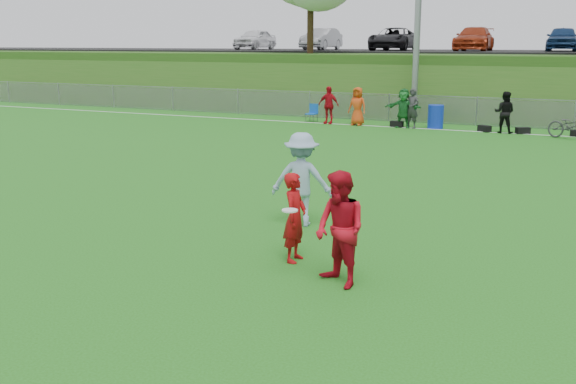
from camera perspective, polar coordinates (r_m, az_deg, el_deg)
The scene contains 15 objects.
ground at distance 10.86m, azimuth 1.68°, elevation -6.44°, with size 120.00×120.00×0.00m, color #235F14.
sideline_far at distance 27.99m, azimuth 15.78°, elevation 5.23°, with size 60.00×0.10×0.01m, color white.
fence at distance 29.88m, azimuth 16.42°, elevation 6.91°, with size 58.00×0.06×1.30m.
berm at distance 40.72m, azimuth 18.63°, elevation 9.51°, with size 120.00×18.00×3.00m, color #265518.
parking_lot at distance 42.66m, azimuth 19.05°, elevation 11.71°, with size 120.00×12.00×0.10m, color black.
car_row at distance 41.78m, azimuth 17.37°, elevation 12.87°, with size 32.04×5.18×1.44m.
spectator_row at distance 28.42m, azimuth 10.18°, elevation 7.35°, with size 8.59×0.72×1.69m.
gear_bags at distance 27.96m, azimuth 17.74°, elevation 5.35°, with size 7.83×0.57×0.26m.
player_red_left at distance 10.81m, azimuth 0.61°, elevation -2.27°, with size 0.56×0.37×1.53m, color #A20B0E.
player_red_center at distance 9.71m, azimuth 4.65°, elevation -3.35°, with size 0.87×0.67×1.78m, color red.
player_blue at distance 12.89m, azimuth 1.21°, elevation 1.12°, with size 1.23×0.71×1.90m, color #8FA9C7.
frisbee at distance 9.88m, azimuth 0.16°, elevation -1.65°, with size 0.25×0.25×0.02m.
recycling_bin at distance 28.49m, azimuth 12.98°, elevation 6.54°, with size 0.67×0.67×1.01m, color #102CB3.
camp_chair at distance 30.21m, azimuth 2.13°, elevation 6.73°, with size 0.51×0.51×0.82m.
bicycle at distance 26.87m, azimuth 23.93°, elevation 5.38°, with size 0.68×1.95×1.03m, color #323235.
Camera 1 is at (3.84, -9.48, 3.65)m, focal length 40.00 mm.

